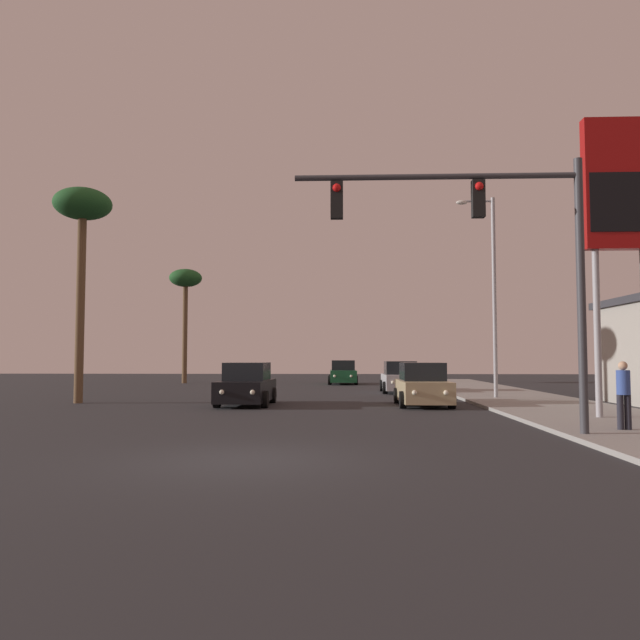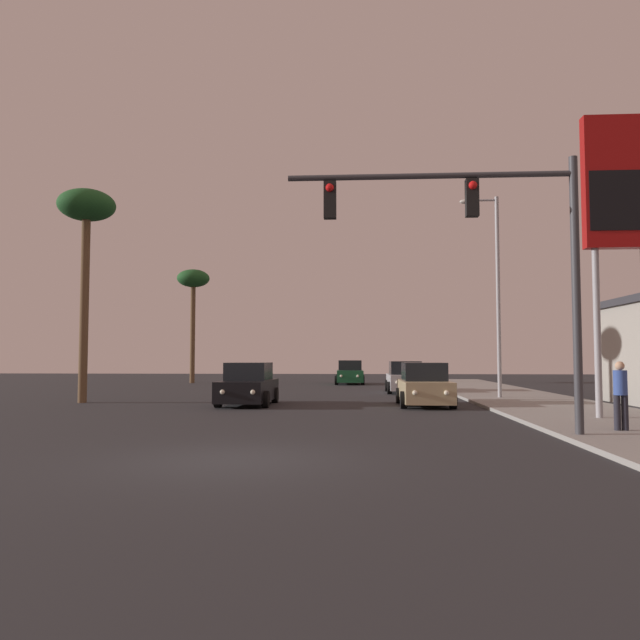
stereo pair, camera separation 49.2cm
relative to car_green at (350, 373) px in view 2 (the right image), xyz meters
name	(u,v)px [view 2 (the right image)]	position (x,y,z in m)	size (l,w,h in m)	color
ground_plane	(230,460)	(-1.73, -32.85, -0.76)	(120.00, 120.00, 0.00)	#28282B
sidewalk_right	(573,412)	(7.77, -22.85, -0.70)	(5.00, 60.00, 0.12)	gray
car_green	(350,373)	(0.00, 0.00, 0.00)	(2.04, 4.33, 1.68)	#195933
car_silver	(405,378)	(3.12, -10.51, 0.00)	(2.04, 4.32, 1.68)	#B7B7BC
car_tan	(424,386)	(3.18, -19.70, 0.00)	(2.04, 4.32, 1.68)	tan
car_black	(248,386)	(-3.75, -19.68, 0.00)	(2.04, 4.33, 1.68)	black
traffic_light_mast	(491,238)	(3.78, -29.48, 3.94)	(6.86, 0.36, 6.50)	#38383D
street_lamp	(495,285)	(6.73, -16.15, 4.36)	(1.74, 0.24, 9.00)	#99999E
gas_station_sign	(618,199)	(8.37, -25.44, 5.86)	(2.00, 0.42, 9.00)	#99999E
pedestrian_on_sidewalk	(620,392)	(6.99, -28.65, 0.27)	(0.34, 0.32, 1.67)	#23232D
palm_tree_far	(193,284)	(-11.66, 1.15, 6.55)	(2.40, 2.40, 8.43)	brown
palm_tree_near	(86,217)	(-10.88, -18.85, 7.06)	(2.40, 2.40, 9.01)	brown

